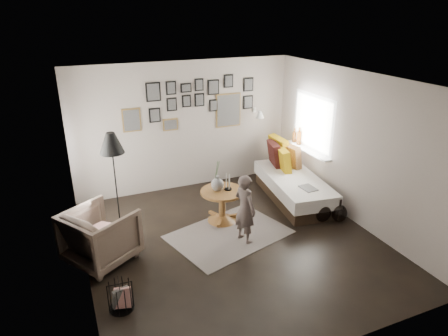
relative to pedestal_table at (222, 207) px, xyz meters
name	(u,v)px	position (x,y,z in m)	size (l,w,h in m)	color
ground	(233,242)	(-0.10, -0.71, -0.27)	(4.80, 4.80, 0.00)	black
wall_back	(185,127)	(-0.10, 1.69, 1.03)	(4.50, 4.50, 0.00)	#A1968D
wall_front	(334,251)	(-0.10, -3.11, 1.03)	(4.50, 4.50, 0.00)	#A1968D
wall_left	(76,193)	(-2.35, -0.71, 1.03)	(4.80, 4.80, 0.00)	#A1968D
wall_right	(354,148)	(2.15, -0.71, 1.03)	(4.80, 4.80, 0.00)	#A1968D
ceiling	(235,80)	(-0.10, -0.71, 2.33)	(4.80, 4.80, 0.00)	white
door_left	(73,177)	(-2.34, 0.49, 0.78)	(0.00, 2.14, 2.14)	white
window_right	(304,146)	(2.07, 0.63, 0.66)	(0.15, 1.32, 1.30)	white
gallery_wall	(198,104)	(0.18, 1.68, 1.47)	(2.74, 0.03, 1.08)	olive
wall_sconce	(259,114)	(1.45, 1.43, 1.19)	(0.18, 0.36, 0.16)	white
rug	(229,234)	(-0.08, -0.48, -0.27)	(1.87, 1.31, 0.01)	#B9ABA2
pedestal_table	(222,207)	(0.00, 0.00, 0.00)	(0.76, 0.76, 0.59)	brown
vase	(217,182)	(-0.08, 0.02, 0.48)	(0.22, 0.22, 0.54)	black
candles	(228,182)	(0.11, 0.00, 0.46)	(0.13, 0.13, 0.28)	black
daybed	(291,183)	(1.62, 0.35, 0.04)	(1.17, 2.20, 1.03)	black
magazine_on_daybed	(308,188)	(1.57, -0.30, 0.21)	(0.23, 0.32, 0.02)	black
armchair	(101,236)	(-2.10, -0.38, 0.14)	(0.88, 0.91, 0.83)	brown
armchair_cushion	(100,230)	(-2.10, -0.33, 0.21)	(0.37, 0.37, 0.09)	silver
floor_lamp	(112,147)	(-1.71, 0.49, 1.19)	(0.40, 0.40, 1.70)	black
magazine_basket	(121,296)	(-2.03, -1.55, -0.09)	(0.32, 0.32, 0.37)	black
demijohn_large	(322,212)	(1.62, -0.70, -0.09)	(0.31, 0.31, 0.47)	black
demijohn_small	(339,213)	(1.90, -0.82, -0.11)	(0.28, 0.28, 0.43)	black
child	(245,209)	(0.08, -0.74, 0.30)	(0.42, 0.28, 1.16)	#534542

